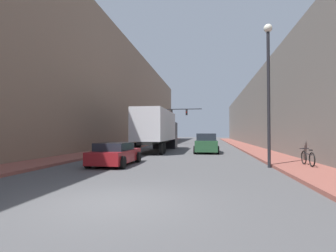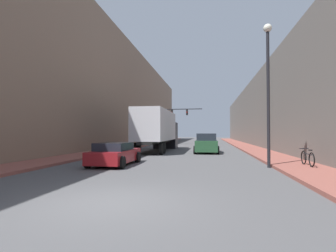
{
  "view_description": "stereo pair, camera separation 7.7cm",
  "coord_description": "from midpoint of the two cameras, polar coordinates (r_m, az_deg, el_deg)",
  "views": [
    {
      "loc": [
        2.49,
        -6.55,
        1.82
      ],
      "look_at": [
        -0.74,
        14.36,
        2.36
      ],
      "focal_mm": 28.0,
      "sensor_mm": 36.0,
      "label": 1
    },
    {
      "loc": [
        2.57,
        -6.54,
        1.82
      ],
      "look_at": [
        -0.74,
        14.36,
        2.36
      ],
      "focal_mm": 28.0,
      "sensor_mm": 36.0,
      "label": 2
    }
  ],
  "objects": [
    {
      "name": "sedan_car",
      "position": [
        15.16,
        -11.52,
        -5.97
      ],
      "size": [
        2.06,
        4.26,
        1.27
      ],
      "color": "maroon",
      "rests_on": "ground"
    },
    {
      "name": "building_right",
      "position": [
        37.71,
        22.4,
        2.87
      ],
      "size": [
        6.0,
        80.0,
        9.19
      ],
      "color": "#66605B",
      "rests_on": "ground"
    },
    {
      "name": "building_left",
      "position": [
        39.5,
        -12.04,
        6.62
      ],
      "size": [
        6.0,
        80.0,
        14.7
      ],
      "color": "#846B56",
      "rests_on": "ground"
    },
    {
      "name": "parked_bicycle",
      "position": [
        15.11,
        28.01,
        -6.18
      ],
      "size": [
        0.44,
        1.83,
        0.86
      ],
      "color": "black",
      "rests_on": "sidewalk_right"
    },
    {
      "name": "street_lamp",
      "position": [
        14.92,
        20.88,
        10.06
      ],
      "size": [
        0.44,
        0.44,
        7.55
      ],
      "color": "black",
      "rests_on": "ground"
    },
    {
      "name": "sidewalk_right",
      "position": [
        36.87,
        15.91,
        -4.12
      ],
      "size": [
        2.64,
        80.0,
        0.15
      ],
      "color": "brown",
      "rests_on": "ground"
    },
    {
      "name": "semi_truck",
      "position": [
        26.07,
        -2.27,
        -0.58
      ],
      "size": [
        2.56,
        11.36,
        3.9
      ],
      "color": "silver",
      "rests_on": "ground"
    },
    {
      "name": "sidewalk_left",
      "position": [
        37.83,
        -5.96,
        -4.09
      ],
      "size": [
        2.64,
        80.0,
        0.15
      ],
      "color": "brown",
      "rests_on": "ground"
    },
    {
      "name": "ground_plane",
      "position": [
        7.25,
        -12.42,
        -15.97
      ],
      "size": [
        200.0,
        200.0,
        0.0
      ],
      "primitive_type": "plane",
      "color": "#4C4C4F"
    },
    {
      "name": "suv_car",
      "position": [
        24.09,
        8.26,
        -3.8
      ],
      "size": [
        2.15,
        4.72,
        1.75
      ],
      "color": "#234C2D",
      "rests_on": "ground"
    },
    {
      "name": "traffic_signal_gantry",
      "position": [
        41.37,
        -0.02,
        1.68
      ],
      "size": [
        7.21,
        0.35,
        5.81
      ],
      "color": "black",
      "rests_on": "ground"
    }
  ]
}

